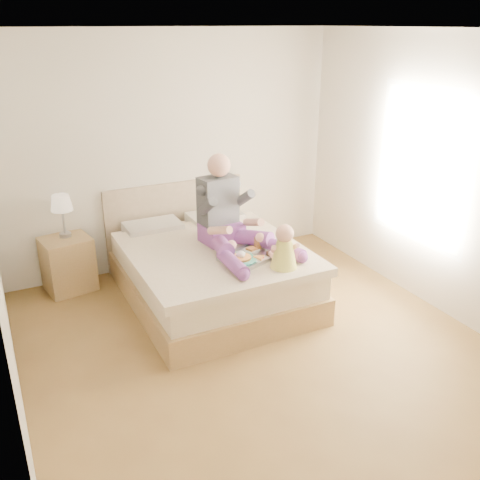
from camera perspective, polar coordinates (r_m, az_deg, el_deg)
name	(u,v)px	position (r m, az deg, el deg)	size (l,w,h in m)	color
room	(265,185)	(4.40, 2.73, 5.92)	(4.02, 4.22, 2.71)	brown
bed	(208,268)	(5.70, -3.40, -2.98)	(1.70, 2.18, 1.00)	olive
nightstand	(68,264)	(6.12, -17.87, -2.45)	(0.56, 0.51, 0.60)	olive
lamp	(61,205)	(5.94, -18.51, 3.54)	(0.23, 0.23, 0.47)	#AFB2B6
adult	(229,220)	(5.41, -1.20, 2.18)	(0.80, 1.20, 0.95)	#69327E
tray	(248,255)	(5.20, 0.87, -1.60)	(0.62, 0.55, 0.15)	#AFB2B6
baby	(284,250)	(4.98, 4.69, -1.05)	(0.28, 0.38, 0.42)	#DBDA45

